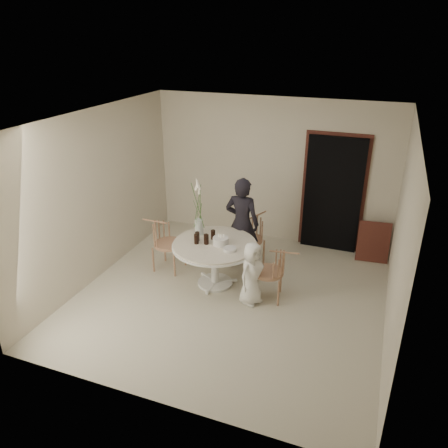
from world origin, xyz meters
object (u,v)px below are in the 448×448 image
(girl, at_px, (242,223))
(birthday_cake, at_px, (221,241))
(boy, at_px, (252,274))
(flower_vase, at_px, (199,215))
(chair_left, at_px, (162,238))
(table, at_px, (215,250))
(chair_far, at_px, (253,232))
(chair_right, at_px, (276,268))

(girl, xyz_separation_m, birthday_cake, (-0.10, -0.72, -0.01))
(boy, relative_size, flower_vase, 1.01)
(chair_left, height_order, flower_vase, flower_vase)
(table, bearing_deg, chair_far, 70.11)
(chair_far, relative_size, girl, 0.55)
(table, relative_size, birthday_cake, 5.51)
(girl, bearing_deg, chair_left, 24.43)
(chair_right, bearing_deg, chair_left, -105.68)
(chair_far, bearing_deg, birthday_cake, -82.18)
(chair_left, bearing_deg, chair_far, -60.61)
(table, bearing_deg, birthday_cake, -2.50)
(chair_far, relative_size, chair_right, 1.06)
(birthday_cake, distance_m, flower_vase, 0.58)
(table, bearing_deg, flower_vase, 148.78)
(chair_far, relative_size, flower_vase, 0.90)
(chair_far, height_order, chair_right, chair_far)
(girl, bearing_deg, chair_right, 136.47)
(chair_right, xyz_separation_m, boy, (-0.30, -0.22, -0.04))
(chair_left, distance_m, flower_vase, 0.84)
(boy, xyz_separation_m, flower_vase, (-1.06, 0.50, 0.58))
(table, relative_size, flower_vase, 1.37)
(chair_far, relative_size, chair_left, 1.01)
(boy, height_order, flower_vase, flower_vase)
(chair_right, bearing_deg, girl, -143.17)
(girl, relative_size, birthday_cake, 6.60)
(chair_right, relative_size, flower_vase, 0.85)
(chair_right, height_order, girl, girl)
(girl, xyz_separation_m, boy, (0.50, -1.00, -0.31))
(chair_far, distance_m, boy, 1.26)
(boy, height_order, birthday_cake, boy)
(table, height_order, chair_far, chair_far)
(chair_right, bearing_deg, chair_far, -154.45)
(table, xyz_separation_m, birthday_cake, (0.10, -0.00, 0.17))
(chair_left, xyz_separation_m, flower_vase, (0.67, 0.03, 0.51))
(chair_right, height_order, chair_left, chair_left)
(chair_far, xyz_separation_m, chair_right, (0.67, -0.98, -0.03))
(flower_vase, bearing_deg, boy, -25.44)
(chair_far, height_order, boy, boy)
(table, xyz_separation_m, chair_far, (0.33, 0.92, -0.05))
(table, xyz_separation_m, boy, (0.70, -0.29, -0.13))
(boy, bearing_deg, table, 90.72)
(chair_right, bearing_deg, boy, -62.36)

